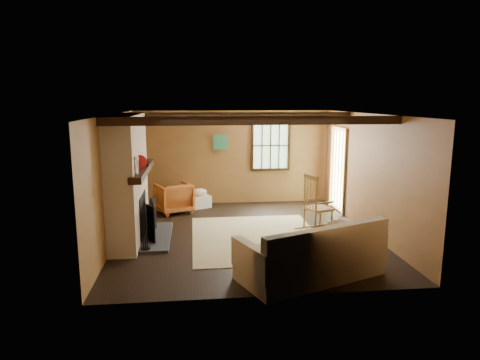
{
  "coord_description": "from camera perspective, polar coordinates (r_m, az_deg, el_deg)",
  "views": [
    {
      "loc": [
        -1.01,
        -8.17,
        2.67
      ],
      "look_at": [
        -0.06,
        0.4,
        1.05
      ],
      "focal_mm": 32.0,
      "sensor_mm": 36.0,
      "label": 1
    }
  ],
  "objects": [
    {
      "name": "room_envelope",
      "position": [
        8.58,
        1.95,
        3.73
      ],
      "size": [
        5.02,
        5.52,
        2.44
      ],
      "color": "brown",
      "rests_on": "ground"
    },
    {
      "name": "basket_pillow",
      "position": [
        10.74,
        -5.42,
        -1.62
      ],
      "size": [
        0.47,
        0.43,
        0.19
      ],
      "primitive_type": "ellipsoid",
      "rotation": [
        0.0,
        0.0,
        -0.42
      ],
      "color": "silver",
      "rests_on": "laundry_basket"
    },
    {
      "name": "firewood_pile",
      "position": [
        11.02,
        -10.25,
        -2.9
      ],
      "size": [
        0.64,
        0.12,
        0.23
      ],
      "color": "brown",
      "rests_on": "ground"
    },
    {
      "name": "fireplace",
      "position": [
        8.41,
        -14.55,
        -0.42
      ],
      "size": [
        1.02,
        2.3,
        2.4
      ],
      "color": "brown",
      "rests_on": "ground"
    },
    {
      "name": "sofa",
      "position": [
        6.66,
        9.72,
        -10.17
      ],
      "size": [
        2.41,
        1.73,
        0.89
      ],
      "rotation": [
        0.0,
        0.0,
        0.38
      ],
      "color": "silver",
      "rests_on": "ground"
    },
    {
      "name": "rocking_chair",
      "position": [
        8.97,
        10.16,
        -3.52
      ],
      "size": [
        0.95,
        0.7,
        1.18
      ],
      "rotation": [
        0.0,
        0.0,
        1.9
      ],
      "color": "tan",
      "rests_on": "ground"
    },
    {
      "name": "armchair",
      "position": [
        10.37,
        -8.79,
        -2.36
      ],
      "size": [
        1.01,
        1.02,
        0.71
      ],
      "primitive_type": "imported",
      "rotation": [
        0.0,
        0.0,
        -2.74
      ],
      "color": "#BF6026",
      "rests_on": "ground"
    },
    {
      "name": "laundry_basket",
      "position": [
        10.8,
        -5.39,
        -2.88
      ],
      "size": [
        0.61,
        0.54,
        0.3
      ],
      "primitive_type": "cube",
      "rotation": [
        0.0,
        0.0,
        0.4
      ],
      "color": "white",
      "rests_on": "ground"
    },
    {
      "name": "rug",
      "position": [
        8.49,
        2.19,
        -7.64
      ],
      "size": [
        2.5,
        3.0,
        0.01
      ],
      "primitive_type": "cube",
      "color": "#CAB286",
      "rests_on": "ground"
    },
    {
      "name": "ground",
      "position": [
        8.65,
        0.67,
        -7.3
      ],
      "size": [
        5.5,
        5.5,
        0.0
      ],
      "primitive_type": "plane",
      "color": "black",
      "rests_on": "ground"
    }
  ]
}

